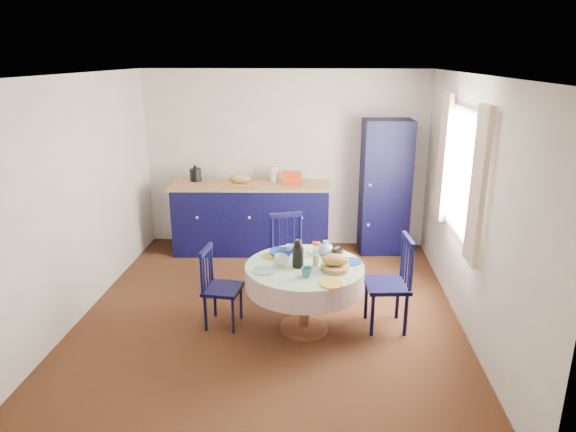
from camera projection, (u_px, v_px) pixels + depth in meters
name	position (u px, v px, depth m)	size (l,w,h in m)	color
floor	(270.00, 314.00, 5.54)	(4.50, 4.50, 0.00)	black
ceiling	(267.00, 75.00, 4.79)	(4.50, 4.50, 0.00)	white
wall_back	(285.00, 160.00, 7.31)	(4.00, 0.02, 2.50)	white
wall_left	(77.00, 199.00, 5.30)	(0.02, 4.50, 2.50)	white
wall_right	(471.00, 207.00, 5.04)	(0.02, 4.50, 2.50)	white
window	(461.00, 173.00, 5.25)	(0.10, 1.74, 1.45)	white
kitchen_counter	(251.00, 216.00, 7.23)	(2.23, 0.81, 1.22)	black
pantry_cabinet	(385.00, 187.00, 7.08)	(0.68, 0.51, 1.86)	black
dining_table	(305.00, 276.00, 5.06)	(1.17, 1.17, 0.99)	#5D2F1A
chair_left	(219.00, 287.00, 5.21)	(0.40, 0.41, 0.84)	black
chair_far	(289.00, 254.00, 5.91)	(0.53, 0.51, 0.94)	black
chair_right	(391.00, 283.00, 5.14)	(0.45, 0.47, 0.97)	black
mug_a	(281.00, 260.00, 5.01)	(0.13, 0.13, 0.10)	silver
mug_b	(306.00, 272.00, 4.75)	(0.10, 0.10, 0.09)	#286C6D
mug_c	(338.00, 252.00, 5.23)	(0.11, 0.11, 0.09)	black
mug_d	(290.00, 249.00, 5.33)	(0.09, 0.09, 0.09)	silver
cobalt_bowl	(281.00, 253.00, 5.25)	(0.24, 0.24, 0.06)	navy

